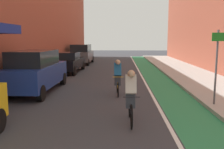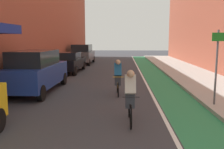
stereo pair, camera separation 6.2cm
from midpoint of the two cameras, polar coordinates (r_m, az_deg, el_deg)
name	(u,v)px [view 1 (the left image)]	position (r m, az deg, el deg)	size (l,w,h in m)	color
ground_plane	(106,79)	(15.66, -1.63, -0.96)	(79.95, 79.95, 0.00)	#38383D
bike_lane_paint	(153,74)	(17.75, 9.50, 0.02)	(1.60, 36.34, 0.00)	#2D8451
lane_divider_stripe	(141,74)	(17.65, 6.60, 0.03)	(0.12, 36.34, 0.00)	white
sidewalk_right	(189,74)	(18.24, 17.46, 0.19)	(3.49, 36.34, 0.14)	#A8A59E
building_facade_left	(23,0)	(18.93, -20.12, 16.00)	(4.15, 36.34, 10.44)	#9E4C38
building_facade_right	(224,3)	(21.09, 24.63, 14.98)	(2.40, 32.34, 10.49)	#9E4C38
parked_suv_blue	(36,71)	(12.17, -17.44, 0.85)	(1.87, 4.80, 1.98)	navy
parked_sedan_black	(68,62)	(18.89, -10.32, 2.89)	(1.94, 4.64, 1.53)	black
parked_suv_gray	(82,54)	(25.15, -7.18, 4.78)	(1.99, 4.74, 1.98)	#595B60
cyclist_lead	(131,96)	(7.34, 4.12, -5.09)	(0.48, 1.75, 1.63)	black
cyclist_mid	(118,77)	(11.03, 1.16, -0.59)	(0.48, 1.71, 1.61)	black
street_sign_post	(217,61)	(9.52, 23.02, 2.99)	(0.44, 0.07, 2.69)	#4C4C51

